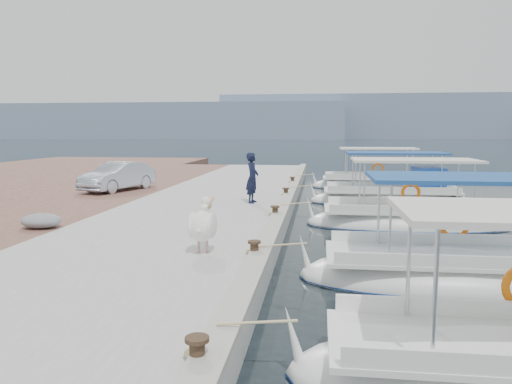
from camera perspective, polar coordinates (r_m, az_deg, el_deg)
ground at (r=14.13m, az=3.06°, el=-5.83°), size 400.00×400.00×0.00m
concrete_quay at (r=19.38m, az=-4.72°, el=-1.60°), size 6.00×40.00×0.50m
quay_curb at (r=18.96m, az=3.51°, el=-0.83°), size 0.44×40.00×0.12m
cobblestone_strip at (r=20.99m, az=-18.20°, el=-1.27°), size 4.00×40.00×0.50m
distant_hills at (r=217.18m, az=14.95°, el=7.92°), size 330.00×60.00×18.00m
fishing_caique_b at (r=11.26m, az=21.56°, el=-9.00°), size 6.37×2.53×2.83m
fishing_caique_c at (r=17.24m, az=16.85°, el=-3.37°), size 6.61×2.43×2.83m
fishing_caique_d at (r=22.52m, az=15.34°, el=-0.78°), size 6.99×2.41×2.83m
fishing_caique_e at (r=28.33m, az=13.33°, el=0.69°), size 6.86×2.20×2.83m
mooring_bollards at (r=15.50m, az=2.19°, el=-2.08°), size 0.28×20.28×0.33m
pelican at (r=10.92m, az=-6.08°, el=-3.73°), size 0.54×1.51×1.18m
fisherman at (r=18.30m, az=-0.42°, el=1.63°), size 0.51×0.72×1.85m
parked_car at (r=23.01m, az=-15.50°, el=1.73°), size 2.45×4.05×1.26m
tarp_bundle at (r=14.84m, az=-23.34°, el=-3.03°), size 1.10×0.90×0.40m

